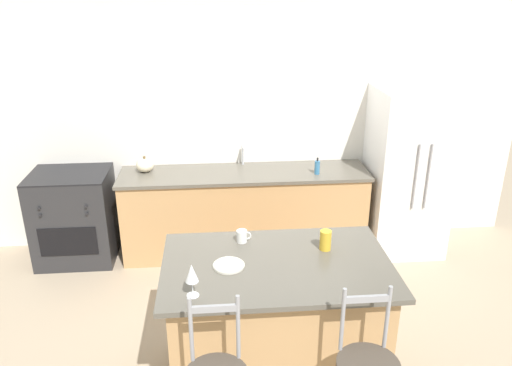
% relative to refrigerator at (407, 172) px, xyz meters
% --- Properties ---
extents(ground_plane, '(18.00, 18.00, 0.00)m').
position_rel_refrigerator_xyz_m(ground_plane, '(-1.69, -0.29, -0.87)').
color(ground_plane, tan).
extents(wall_back, '(6.00, 0.07, 2.70)m').
position_rel_refrigerator_xyz_m(wall_back, '(-1.69, 0.38, 0.48)').
color(wall_back, silver).
rests_on(wall_back, ground_plane).
extents(back_counter, '(2.54, 0.65, 0.90)m').
position_rel_refrigerator_xyz_m(back_counter, '(-1.69, 0.07, -0.42)').
color(back_counter, tan).
rests_on(back_counter, ground_plane).
extents(sink_faucet, '(0.02, 0.13, 0.22)m').
position_rel_refrigerator_xyz_m(sink_faucet, '(-1.69, 0.27, 0.17)').
color(sink_faucet, '#ADAFB5').
rests_on(sink_faucet, back_counter).
extents(kitchen_island, '(1.54, 0.97, 0.96)m').
position_rel_refrigerator_xyz_m(kitchen_island, '(-1.60, -1.83, -0.39)').
color(kitchen_island, tan).
rests_on(kitchen_island, ground_plane).
extents(refrigerator, '(0.76, 0.74, 1.74)m').
position_rel_refrigerator_xyz_m(refrigerator, '(0.00, 0.00, 0.00)').
color(refrigerator, white).
rests_on(refrigerator, ground_plane).
extents(oven_range, '(0.77, 0.64, 0.95)m').
position_rel_refrigerator_xyz_m(oven_range, '(-3.44, 0.05, -0.40)').
color(oven_range, '#28282B').
rests_on(oven_range, ground_plane).
extents(dinner_plate, '(0.21, 0.21, 0.02)m').
position_rel_refrigerator_xyz_m(dinner_plate, '(-1.92, -1.84, 0.09)').
color(dinner_plate, beige).
rests_on(dinner_plate, kitchen_island).
extents(wine_glass, '(0.08, 0.08, 0.22)m').
position_rel_refrigerator_xyz_m(wine_glass, '(-2.15, -2.15, 0.24)').
color(wine_glass, white).
rests_on(wine_glass, kitchen_island).
extents(coffee_mug, '(0.11, 0.08, 0.09)m').
position_rel_refrigerator_xyz_m(coffee_mug, '(-1.81, -1.51, 0.13)').
color(coffee_mug, white).
rests_on(coffee_mug, kitchen_island).
extents(tumbler_cup, '(0.08, 0.08, 0.14)m').
position_rel_refrigerator_xyz_m(tumbler_cup, '(-1.23, -1.67, 0.16)').
color(tumbler_cup, gold).
rests_on(tumbler_cup, kitchen_island).
extents(pumpkin_decoration, '(0.18, 0.18, 0.16)m').
position_rel_refrigerator_xyz_m(pumpkin_decoration, '(-2.70, 0.15, 0.10)').
color(pumpkin_decoration, beige).
rests_on(pumpkin_decoration, back_counter).
extents(soap_bottle, '(0.05, 0.05, 0.17)m').
position_rel_refrigerator_xyz_m(soap_bottle, '(-0.97, -0.07, 0.10)').
color(soap_bottle, teal).
rests_on(soap_bottle, back_counter).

